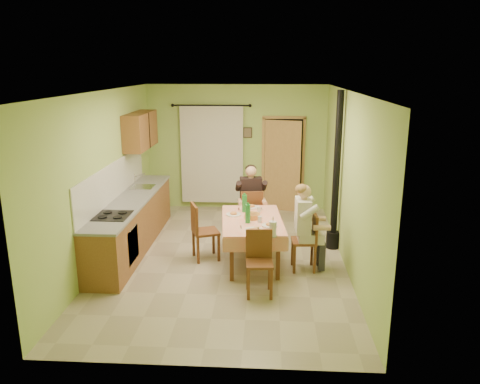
# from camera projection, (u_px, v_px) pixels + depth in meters

# --- Properties ---
(floor) EXTENTS (4.00, 6.00, 0.01)m
(floor) POSITION_uv_depth(u_px,v_px,m) (225.00, 258.00, 8.01)
(floor) COLOR tan
(floor) RESTS_ON ground
(room_shell) EXTENTS (4.04, 6.04, 2.82)m
(room_shell) POSITION_uv_depth(u_px,v_px,m) (224.00, 153.00, 7.53)
(room_shell) COLOR #AFD26B
(room_shell) RESTS_ON ground
(kitchen_run) EXTENTS (0.64, 3.64, 1.56)m
(kitchen_run) POSITION_uv_depth(u_px,v_px,m) (132.00, 222.00, 8.36)
(kitchen_run) COLOR brown
(kitchen_run) RESTS_ON ground
(upper_cabinets) EXTENTS (0.35, 1.40, 0.70)m
(upper_cabinets) POSITION_uv_depth(u_px,v_px,m) (141.00, 130.00, 9.24)
(upper_cabinets) COLOR brown
(upper_cabinets) RESTS_ON room_shell
(curtain) EXTENTS (1.70, 0.07, 2.22)m
(curtain) POSITION_uv_depth(u_px,v_px,m) (212.00, 154.00, 10.51)
(curtain) COLOR black
(curtain) RESTS_ON ground
(doorway) EXTENTS (0.96, 0.28, 2.15)m
(doorway) POSITION_uv_depth(u_px,v_px,m) (283.00, 164.00, 10.49)
(doorway) COLOR black
(doorway) RESTS_ON ground
(dining_table) EXTENTS (1.13, 1.71, 0.76)m
(dining_table) POSITION_uv_depth(u_px,v_px,m) (252.00, 241.00, 7.73)
(dining_table) COLOR #EB977B
(dining_table) RESTS_ON ground
(tableware) EXTENTS (0.85, 1.60, 0.33)m
(tableware) POSITION_uv_depth(u_px,v_px,m) (253.00, 217.00, 7.52)
(tableware) COLOR white
(tableware) RESTS_ON dining_table
(chair_far) EXTENTS (0.46, 0.46, 0.97)m
(chair_far) POSITION_uv_depth(u_px,v_px,m) (251.00, 224.00, 8.86)
(chair_far) COLOR brown
(chair_far) RESTS_ON ground
(chair_near) EXTENTS (0.41, 0.41, 0.93)m
(chair_near) POSITION_uv_depth(u_px,v_px,m) (259.00, 275.00, 6.67)
(chair_near) COLOR brown
(chair_near) RESTS_ON ground
(chair_right) EXTENTS (0.40, 0.40, 0.93)m
(chair_right) POSITION_uv_depth(u_px,v_px,m) (304.00, 252.00, 7.50)
(chair_right) COLOR brown
(chair_right) RESTS_ON ground
(chair_left) EXTENTS (0.53, 0.53, 0.97)m
(chair_left) POSITION_uv_depth(u_px,v_px,m) (205.00, 242.00, 7.92)
(chair_left) COLOR brown
(chair_left) RESTS_ON ground
(man_far) EXTENTS (0.62, 0.51, 1.39)m
(man_far) POSITION_uv_depth(u_px,v_px,m) (251.00, 194.00, 8.72)
(man_far) COLOR black
(man_far) RESTS_ON chair_far
(man_right) EXTENTS (0.47, 0.60, 1.39)m
(man_right) POSITION_uv_depth(u_px,v_px,m) (305.00, 217.00, 7.35)
(man_right) COLOR beige
(man_right) RESTS_ON chair_right
(stove_flue) EXTENTS (0.24, 0.24, 2.80)m
(stove_flue) POSITION_uv_depth(u_px,v_px,m) (335.00, 193.00, 8.21)
(stove_flue) COLOR black
(stove_flue) RESTS_ON ground
(picture_back) EXTENTS (0.19, 0.03, 0.23)m
(picture_back) POSITION_uv_depth(u_px,v_px,m) (248.00, 133.00, 10.40)
(picture_back) COLOR black
(picture_back) RESTS_ON room_shell
(picture_right) EXTENTS (0.03, 0.31, 0.21)m
(picture_right) POSITION_uv_depth(u_px,v_px,m) (337.00, 141.00, 8.57)
(picture_right) COLOR brown
(picture_right) RESTS_ON room_shell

